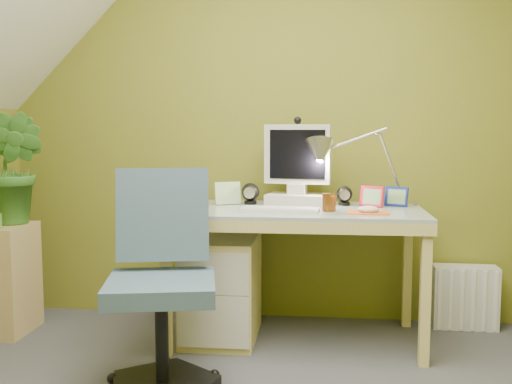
# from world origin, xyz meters

# --- Properties ---
(wall_back) EXTENTS (3.20, 0.01, 2.40)m
(wall_back) POSITION_xyz_m (0.00, 1.60, 1.20)
(wall_back) COLOR olive
(wall_back) RESTS_ON floor
(desk) EXTENTS (1.39, 0.70, 0.74)m
(desk) POSITION_xyz_m (0.20, 1.18, 0.37)
(desk) COLOR #D2C06F
(desk) RESTS_ON floor
(monitor) EXTENTS (0.45, 0.31, 0.57)m
(monitor) POSITION_xyz_m (0.20, 1.36, 1.03)
(monitor) COLOR beige
(monitor) RESTS_ON desk
(speaker_left) EXTENTS (0.12, 0.12, 0.12)m
(speaker_left) POSITION_xyz_m (-0.07, 1.34, 0.80)
(speaker_left) COLOR black
(speaker_left) RESTS_ON desk
(speaker_right) EXTENTS (0.10, 0.10, 0.11)m
(speaker_right) POSITION_xyz_m (0.47, 1.34, 0.80)
(speaker_right) COLOR black
(speaker_right) RESTS_ON desk
(keyboard) EXTENTS (0.42, 0.17, 0.02)m
(keyboard) POSITION_xyz_m (0.12, 1.04, 0.75)
(keyboard) COLOR silver
(keyboard) RESTS_ON desk
(mousepad) EXTENTS (0.22, 0.16, 0.01)m
(mousepad) POSITION_xyz_m (0.58, 1.04, 0.75)
(mousepad) COLOR #D15820
(mousepad) RESTS_ON desk
(mouse) EXTENTS (0.12, 0.09, 0.04)m
(mouse) POSITION_xyz_m (0.58, 1.04, 0.76)
(mouse) COLOR silver
(mouse) RESTS_ON mousepad
(amber_tumbler) EXTENTS (0.08, 0.08, 0.09)m
(amber_tumbler) POSITION_xyz_m (0.38, 1.10, 0.79)
(amber_tumbler) COLOR brown
(amber_tumbler) RESTS_ON desk
(candle_cluster) EXTENTS (0.18, 0.15, 0.13)m
(candle_cluster) POSITION_xyz_m (-0.40, 1.19, 0.81)
(candle_cluster) COLOR red
(candle_cluster) RESTS_ON desk
(photo_frame_red) EXTENTS (0.13, 0.08, 0.12)m
(photo_frame_red) POSITION_xyz_m (0.62, 1.30, 0.80)
(photo_frame_red) COLOR red
(photo_frame_red) RESTS_ON desk
(photo_frame_blue) EXTENTS (0.12, 0.07, 0.11)m
(photo_frame_blue) POSITION_xyz_m (0.76, 1.34, 0.80)
(photo_frame_blue) COLOR navy
(photo_frame_blue) RESTS_ON desk
(photo_frame_green) EXTENTS (0.15, 0.08, 0.13)m
(photo_frame_green) POSITION_xyz_m (-0.20, 1.32, 0.81)
(photo_frame_green) COLOR #A9C889
(photo_frame_green) RESTS_ON desk
(desk_lamp) EXTENTS (0.61, 0.31, 0.63)m
(desk_lamp) POSITION_xyz_m (0.65, 1.36, 1.06)
(desk_lamp) COLOR #ACADB1
(desk_lamp) RESTS_ON desk
(side_ledge) EXTENTS (0.23, 0.36, 0.63)m
(side_ledge) POSITION_xyz_m (-1.45, 1.13, 0.31)
(side_ledge) COLOR tan
(side_ledge) RESTS_ON floor
(potted_plant) EXTENTS (0.41, 0.36, 0.64)m
(potted_plant) POSITION_xyz_m (-1.41, 1.18, 0.95)
(potted_plant) COLOR #377025
(potted_plant) RESTS_ON side_ledge
(task_chair) EXTENTS (0.64, 0.64, 0.98)m
(task_chair) POSITION_xyz_m (-0.37, 0.48, 0.49)
(task_chair) COLOR #405869
(task_chair) RESTS_ON floor
(radiator) EXTENTS (0.37, 0.16, 0.37)m
(radiator) POSITION_xyz_m (1.19, 1.49, 0.19)
(radiator) COLOR silver
(radiator) RESTS_ON floor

